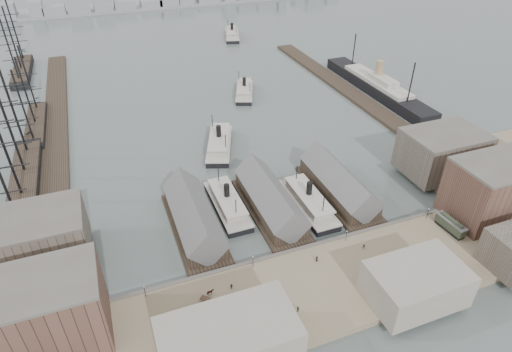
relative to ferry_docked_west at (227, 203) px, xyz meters
name	(u,v)px	position (x,y,z in m)	size (l,w,h in m)	color
ground	(291,243)	(13.00, -23.14, -2.47)	(900.00, 900.00, 0.00)	#4E5A59
quay	(322,287)	(13.00, -43.14, -1.47)	(180.00, 30.00, 2.00)	#857459
seawall	(298,251)	(13.00, -28.34, -1.32)	(180.00, 1.20, 2.30)	#59544C
west_wharf	(56,134)	(-55.00, 76.86, -1.67)	(10.00, 220.00, 1.60)	#2D231C
east_wharf	(354,95)	(91.00, 66.86, -1.67)	(10.00, 180.00, 1.60)	#2D231C
ferry_shed_west	(194,218)	(-13.00, -6.26, 2.17)	(14.00, 42.00, 12.60)	#2D231C
ferry_shed_center	(270,200)	(13.00, -6.26, 2.17)	(14.00, 42.00, 12.60)	#2D231C
ferry_shed_east	(338,184)	(39.00, -6.26, 2.17)	(14.00, 42.00, 12.60)	#2D231C
warehouse_west_front	(31,317)	(-57.00, -35.14, 8.53)	(32.00, 18.00, 18.00)	brown
warehouse_west_back	(38,239)	(-57.00, -5.14, 6.53)	(26.00, 20.00, 14.00)	#60564C
warehouse_east_front	(497,189)	(79.00, -35.14, 9.03)	(30.00, 18.00, 19.00)	brown
warehouse_east_back	(442,153)	(81.00, -8.14, 7.03)	(28.00, 20.00, 15.00)	#60564C
street_bldg_center	(416,284)	(33.00, -55.14, 4.53)	(24.00, 16.00, 10.00)	gray
street_bldg_west	(229,343)	(-17.00, -55.14, 5.53)	(30.00, 16.00, 12.00)	gray
lamp_post_far_w	(144,289)	(-32.00, -30.14, 2.24)	(0.44, 0.44, 3.92)	black
lamp_post_near_w	(253,260)	(-2.00, -30.14, 2.24)	(0.44, 0.44, 3.92)	black
lamp_post_near_e	(347,234)	(28.00, -30.14, 2.24)	(0.44, 0.44, 3.92)	black
lamp_post_far_e	(428,212)	(58.00, -30.14, 2.24)	(0.44, 0.44, 3.92)	black
far_shore	(135,4)	(10.93, 311.00, 1.44)	(500.00, 40.00, 15.72)	gray
ferry_docked_west	(227,203)	(0.00, 0.00, 0.00)	(8.85, 29.51, 10.54)	black
ferry_docked_east	(308,201)	(26.00, -8.92, 0.07)	(9.09, 30.31, 10.83)	black
ferry_open_near	(219,143)	(9.30, 40.16, 0.14)	(19.49, 32.53, 11.15)	black
ferry_open_mid	(244,91)	(37.96, 89.60, -0.11)	(18.01, 29.40, 10.09)	black
ferry_open_far	(232,34)	(64.79, 191.52, 0.16)	(17.82, 32.85, 11.24)	black
sailing_ship_near	(24,184)	(-64.74, 35.87, 0.44)	(9.65, 66.46, 39.66)	black
sailing_ship_mid	(36,124)	(-63.06, 86.38, -0.08)	(8.13, 46.99, 33.43)	black
sailing_ship_far	(22,70)	(-73.63, 164.11, 0.30)	(9.32, 51.75, 38.30)	black
ocean_steamer	(377,86)	(105.00, 67.56, 1.23)	(11.77, 86.01, 17.20)	black
tram	(450,225)	(60.65, -37.43, 1.48)	(3.57, 10.90, 3.81)	black
horse_cart_left	(209,294)	(-16.34, -35.91, 0.39)	(4.43, 4.24, 1.73)	black
horse_cart_center	(272,289)	(-0.45, -40.41, 0.35)	(4.88, 1.56, 1.61)	black
horse_cart_right	(390,262)	(34.51, -43.17, 0.30)	(4.77, 2.76, 1.49)	black
pedestrian_0	(108,323)	(-41.96, -35.93, 0.41)	(0.64, 0.47, 1.77)	black
pedestrian_1	(199,330)	(-21.75, -45.79, 0.32)	(0.77, 0.60, 1.58)	black
pedestrian_2	(231,287)	(-10.24, -35.79, 0.41)	(1.14, 0.66, 1.77)	black
pedestrian_3	(298,309)	(3.10, -48.60, 0.43)	(1.05, 0.44, 1.80)	black
pedestrian_4	(317,259)	(15.78, -34.63, 0.44)	(0.89, 0.58, 1.81)	black
pedestrian_5	(365,281)	(24.14, -46.61, 0.40)	(0.64, 0.46, 1.74)	black
pedestrian_6	(364,246)	(31.22, -35.01, 0.33)	(0.77, 0.60, 1.59)	black
pedestrian_7	(427,265)	(43.40, -47.91, 0.38)	(1.10, 0.63, 1.70)	black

